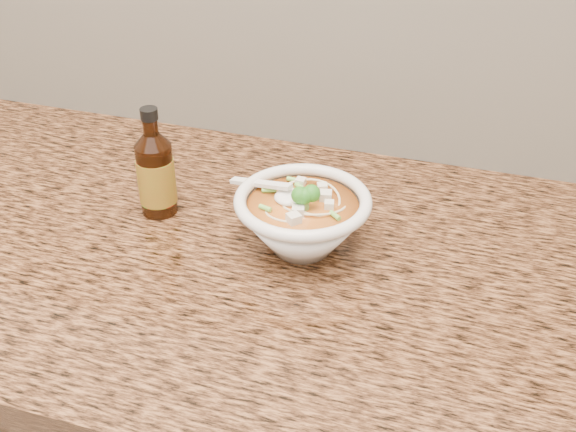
% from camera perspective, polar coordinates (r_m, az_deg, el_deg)
% --- Properties ---
extents(counter_slab, '(4.00, 0.68, 0.04)m').
position_cam_1_polar(counter_slab, '(1.01, -6.40, -2.60)').
color(counter_slab, brown).
rests_on(counter_slab, cabinet).
extents(soup_bowl, '(0.20, 0.18, 0.10)m').
position_cam_1_polar(soup_bowl, '(0.95, 1.15, -0.41)').
color(soup_bowl, white).
rests_on(soup_bowl, counter_slab).
extents(hot_sauce_bottle, '(0.07, 0.07, 0.16)m').
position_cam_1_polar(hot_sauce_bottle, '(1.03, -10.39, 3.27)').
color(hot_sauce_bottle, black).
rests_on(hot_sauce_bottle, counter_slab).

